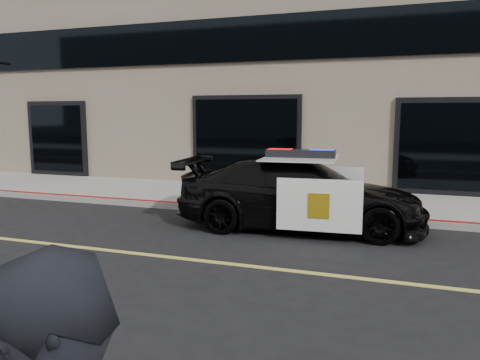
% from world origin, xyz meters
% --- Properties ---
extents(ground, '(120.00, 120.00, 0.00)m').
position_xyz_m(ground, '(0.00, 0.00, 0.00)').
color(ground, black).
rests_on(ground, ground).
extents(sidewalk_n, '(60.00, 3.50, 0.15)m').
position_xyz_m(sidewalk_n, '(0.00, 5.25, 0.07)').
color(sidewalk_n, gray).
rests_on(sidewalk_n, ground).
extents(building_n, '(60.00, 7.00, 12.00)m').
position_xyz_m(building_n, '(0.00, 10.50, 6.00)').
color(building_n, '#756856').
rests_on(building_n, ground).
extents(police_car, '(2.74, 5.23, 1.62)m').
position_xyz_m(police_car, '(1.61, 2.63, 0.72)').
color(police_car, black).
rests_on(police_car, ground).
extents(fire_hydrant, '(0.32, 0.45, 0.72)m').
position_xyz_m(fire_hydrant, '(-0.66, 4.11, 0.49)').
color(fire_hydrant, beige).
rests_on(fire_hydrant, sidewalk_n).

